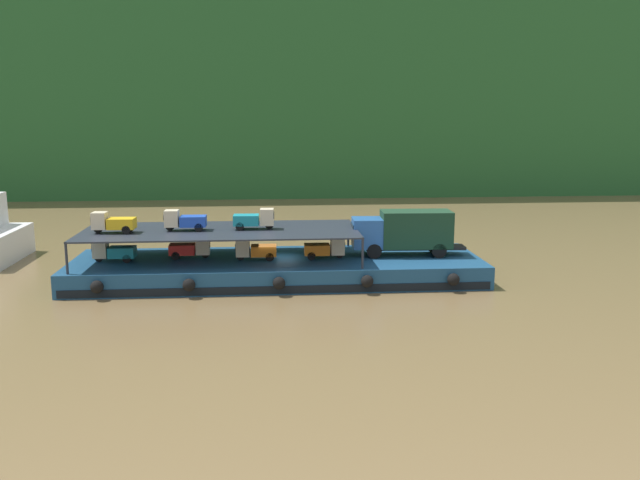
% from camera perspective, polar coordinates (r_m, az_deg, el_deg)
% --- Properties ---
extents(ground_plane, '(400.00, 400.00, 0.00)m').
position_cam_1_polar(ground_plane, '(45.76, -3.64, -3.38)').
color(ground_plane, brown).
extents(hillside_far_bank, '(131.56, 31.05, 44.28)m').
position_cam_1_polar(hillside_far_bank, '(104.06, -4.51, 18.31)').
color(hillside_far_bank, '#235628').
rests_on(hillside_far_bank, ground).
extents(cargo_barge, '(27.58, 8.89, 1.50)m').
position_cam_1_polar(cargo_barge, '(45.54, -3.65, -2.48)').
color(cargo_barge, navy).
rests_on(cargo_barge, ground).
extents(covered_lorry, '(7.92, 2.55, 3.10)m').
position_cam_1_polar(covered_lorry, '(46.29, 7.27, 0.76)').
color(covered_lorry, '#285BA3').
rests_on(covered_lorry, cargo_barge).
extents(cargo_rack, '(18.38, 7.46, 2.00)m').
position_cam_1_polar(cargo_rack, '(45.14, -8.52, 0.79)').
color(cargo_rack, '#232833').
rests_on(cargo_rack, cargo_barge).
extents(mini_truck_lower_stern, '(2.76, 1.23, 1.38)m').
position_cam_1_polar(mini_truck_lower_stern, '(46.22, -17.28, -0.92)').
color(mini_truck_lower_stern, teal).
rests_on(mini_truck_lower_stern, cargo_barge).
extents(mini_truck_lower_aft, '(2.76, 1.23, 1.38)m').
position_cam_1_polar(mini_truck_lower_aft, '(46.00, -11.03, -0.69)').
color(mini_truck_lower_aft, red).
rests_on(mini_truck_lower_aft, cargo_barge).
extents(mini_truck_lower_mid, '(2.76, 1.23, 1.38)m').
position_cam_1_polar(mini_truck_lower_mid, '(44.82, -5.56, -0.84)').
color(mini_truck_lower_mid, orange).
rests_on(mini_truck_lower_mid, cargo_barge).
extents(mini_truck_lower_fore, '(2.76, 1.23, 1.38)m').
position_cam_1_polar(mini_truck_lower_fore, '(45.07, 0.45, -0.72)').
color(mini_truck_lower_fore, orange).
rests_on(mini_truck_lower_fore, cargo_barge).
extents(mini_truck_upper_stern, '(2.78, 1.28, 1.38)m').
position_cam_1_polar(mini_truck_upper_stern, '(45.39, -17.33, 1.44)').
color(mini_truck_upper_stern, gold).
rests_on(mini_truck_upper_stern, cargo_rack).
extents(mini_truck_upper_mid, '(2.75, 1.22, 1.38)m').
position_cam_1_polar(mini_truck_upper_mid, '(45.16, -11.52, 1.66)').
color(mini_truck_upper_mid, '#1E47B7').
rests_on(mini_truck_upper_mid, cargo_rack).
extents(mini_truck_upper_fore, '(2.77, 1.26, 1.38)m').
position_cam_1_polar(mini_truck_upper_fore, '(45.03, -5.63, 1.80)').
color(mini_truck_upper_fore, teal).
rests_on(mini_truck_upper_fore, cargo_rack).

